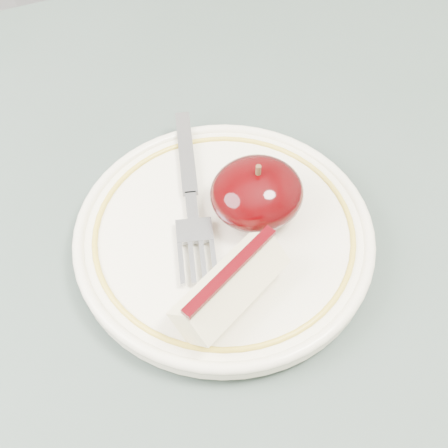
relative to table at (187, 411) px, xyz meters
name	(u,v)px	position (x,y,z in m)	size (l,w,h in m)	color
table	(187,411)	(0.00, 0.00, 0.00)	(0.90, 0.90, 0.75)	brown
plate	(224,235)	(0.06, 0.08, 0.10)	(0.23, 0.23, 0.02)	white
apple_half	(257,193)	(0.09, 0.09, 0.13)	(0.07, 0.07, 0.05)	black
apple_wedge	(230,286)	(0.05, 0.02, 0.12)	(0.09, 0.07, 0.04)	beige
fork	(191,195)	(0.05, 0.12, 0.11)	(0.06, 0.17, 0.00)	gray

